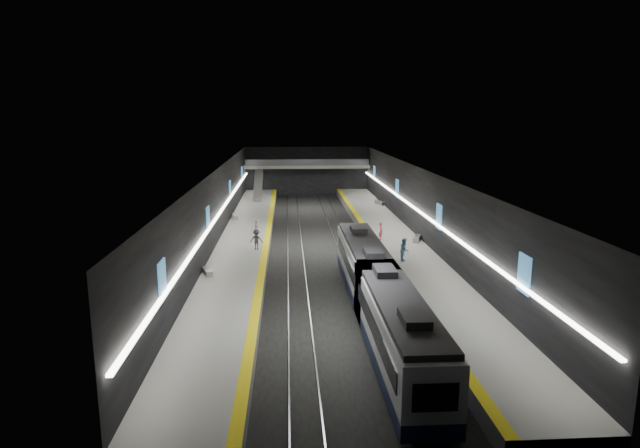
{
  "coord_description": "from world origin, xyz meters",
  "views": [
    {
      "loc": [
        -3.18,
        -52.78,
        13.22
      ],
      "look_at": [
        0.1,
        0.62,
        2.2
      ],
      "focal_mm": 30.0,
      "sensor_mm": 36.0,
      "label": 1
    }
  ],
  "objects": [
    {
      "name": "train",
      "position": [
        2.5,
        -20.63,
        2.2
      ],
      "size": [
        2.69,
        26.8,
        3.6
      ],
      "color": "#0F193A",
      "rests_on": "ground"
    },
    {
      "name": "passenger_right_b",
      "position": [
        6.62,
        -9.57,
        1.98
      ],
      "size": [
        1.04,
        1.16,
        1.96
      ],
      "primitive_type": "imported",
      "rotation": [
        0.0,
        0.0,
        1.19
      ],
      "color": "teal",
      "rests_on": "platform_right"
    },
    {
      "name": "tile_surface_right",
      "position": [
        7.5,
        0.0,
        1.01
      ],
      "size": [
        5.0,
        70.0,
        0.02
      ],
      "primitive_type": "cube",
      "color": "#999994",
      "rests_on": "platform_right"
    },
    {
      "name": "ground",
      "position": [
        0.0,
        0.0,
        0.0
      ],
      "size": [
        70.0,
        70.0,
        0.0
      ],
      "primitive_type": "plane",
      "color": "black",
      "rests_on": "ground"
    },
    {
      "name": "cove_light_right",
      "position": [
        9.8,
        0.0,
        3.8
      ],
      "size": [
        0.25,
        68.6,
        0.12
      ],
      "primitive_type": "cube",
      "color": "white",
      "rests_on": "wall_right"
    },
    {
      "name": "passenger_right_a",
      "position": [
        5.96,
        -1.8,
        1.87
      ],
      "size": [
        0.47,
        0.67,
        1.74
      ],
      "primitive_type": "imported",
      "rotation": [
        0.0,
        0.0,
        1.66
      ],
      "color": "#C3494D",
      "rests_on": "platform_right"
    },
    {
      "name": "escalator",
      "position": [
        -7.5,
        26.0,
        2.9
      ],
      "size": [
        1.2,
        7.5,
        3.92
      ],
      "primitive_type": "cube",
      "rotation": [
        0.44,
        0.0,
        0.0
      ],
      "color": "#99999E",
      "rests_on": "platform_left"
    },
    {
      "name": "platform_right",
      "position": [
        7.5,
        0.0,
        0.5
      ],
      "size": [
        5.0,
        70.0,
        1.0
      ],
      "primitive_type": "cube",
      "color": "slate",
      "rests_on": "ground"
    },
    {
      "name": "bench_right_far",
      "position": [
        9.5,
        19.09,
        1.25
      ],
      "size": [
        1.24,
        2.1,
        0.5
      ],
      "primitive_type": "cube",
      "rotation": [
        0.0,
        0.0,
        0.36
      ],
      "color": "#99999E",
      "rests_on": "platform_right"
    },
    {
      "name": "tile_surface_left",
      "position": [
        -7.5,
        0.0,
        1.01
      ],
      "size": [
        5.0,
        70.0,
        0.02
      ],
      "primitive_type": "cube",
      "color": "#999994",
      "rests_on": "platform_left"
    },
    {
      "name": "bench_right_near",
      "position": [
        9.5,
        -2.4,
        1.25
      ],
      "size": [
        1.34,
        2.12,
        0.5
      ],
      "primitive_type": "cube",
      "rotation": [
        0.0,
        0.0,
        -0.41
      ],
      "color": "#99999E",
      "rests_on": "platform_right"
    },
    {
      "name": "passenger_left_a",
      "position": [
        -6.35,
        0.44,
        1.85
      ],
      "size": [
        0.44,
        1.01,
        1.7
      ],
      "primitive_type": "imported",
      "rotation": [
        0.0,
        0.0,
        -1.55
      ],
      "color": "silver",
      "rests_on": "platform_left"
    },
    {
      "name": "bench_left_near",
      "position": [
        -9.5,
        -12.43,
        1.22
      ],
      "size": [
        1.12,
        1.88,
        0.44
      ],
      "primitive_type": "cube",
      "rotation": [
        0.0,
        0.0,
        0.36
      ],
      "color": "#99999E",
      "rests_on": "platform_left"
    },
    {
      "name": "cove_light_left",
      "position": [
        -9.8,
        0.0,
        3.8
      ],
      "size": [
        0.25,
        68.6,
        0.12
      ],
      "primitive_type": "cube",
      "color": "white",
      "rests_on": "wall_left"
    },
    {
      "name": "mezzanine_bridge",
      "position": [
        0.0,
        32.93,
        5.04
      ],
      "size": [
        20.0,
        3.0,
        1.5
      ],
      "color": "gray",
      "rests_on": "wall_left"
    },
    {
      "name": "ceiling",
      "position": [
        0.0,
        0.0,
        8.0
      ],
      "size": [
        20.0,
        70.0,
        0.04
      ],
      "primitive_type": "cube",
      "rotation": [
        3.14,
        0.0,
        0.0
      ],
      "color": "beige",
      "rests_on": "wall_left"
    },
    {
      "name": "tactile_strip_left",
      "position": [
        -5.3,
        0.0,
        1.02
      ],
      "size": [
        0.6,
        70.0,
        0.02
      ],
      "primitive_type": "cube",
      "color": "yellow",
      "rests_on": "platform_left"
    },
    {
      "name": "wall_right",
      "position": [
        10.0,
        0.0,
        4.0
      ],
      "size": [
        0.04,
        70.0,
        8.0
      ],
      "primitive_type": "cube",
      "color": "black",
      "rests_on": "ground"
    },
    {
      "name": "ad_posters",
      "position": [
        -0.0,
        1.0,
        4.5
      ],
      "size": [
        19.94,
        53.5,
        2.2
      ],
      "color": "#4188C3",
      "rests_on": "wall_left"
    },
    {
      "name": "wall_back",
      "position": [
        0.0,
        35.0,
        4.0
      ],
      "size": [
        20.0,
        0.04,
        8.0
      ],
      "primitive_type": "cube",
      "color": "black",
      "rests_on": "ground"
    },
    {
      "name": "tactile_strip_right",
      "position": [
        5.3,
        0.0,
        1.02
      ],
      "size": [
        0.6,
        70.0,
        0.02
      ],
      "primitive_type": "cube",
      "color": "yellow",
      "rests_on": "platform_right"
    },
    {
      "name": "passenger_left_b",
      "position": [
        -6.08,
        -4.85,
        1.93
      ],
      "size": [
        1.3,
        0.87,
        1.87
      ],
      "primitive_type": "imported",
      "rotation": [
        0.0,
        0.0,
        2.98
      ],
      "color": "#3E3E46",
      "rests_on": "platform_left"
    },
    {
      "name": "platform_left",
      "position": [
        -7.5,
        0.0,
        0.5
      ],
      "size": [
        5.0,
        70.0,
        1.0
      ],
      "primitive_type": "cube",
      "color": "slate",
      "rests_on": "ground"
    },
    {
      "name": "rails",
      "position": [
        -0.0,
        0.0,
        0.06
      ],
      "size": [
        6.52,
        70.0,
        0.12
      ],
      "color": "gray",
      "rests_on": "ground"
    },
    {
      "name": "wall_front",
      "position": [
        0.0,
        -35.0,
        4.0
      ],
      "size": [
        20.0,
        0.04,
        8.0
      ],
      "primitive_type": "cube",
      "color": "black",
      "rests_on": "ground"
    },
    {
      "name": "wall_left",
      "position": [
        -10.0,
        0.0,
        4.0
      ],
      "size": [
        0.04,
        70.0,
        8.0
      ],
      "primitive_type": "cube",
      "color": "black",
      "rests_on": "ground"
    },
    {
      "name": "bench_left_far",
      "position": [
        -9.5,
        10.47,
        1.25
      ],
      "size": [
        0.85,
        2.09,
        0.5
      ],
      "primitive_type": "cube",
      "rotation": [
        0.0,
        0.0,
        0.14
      ],
      "color": "#99999E",
      "rests_on": "platform_left"
    }
  ]
}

